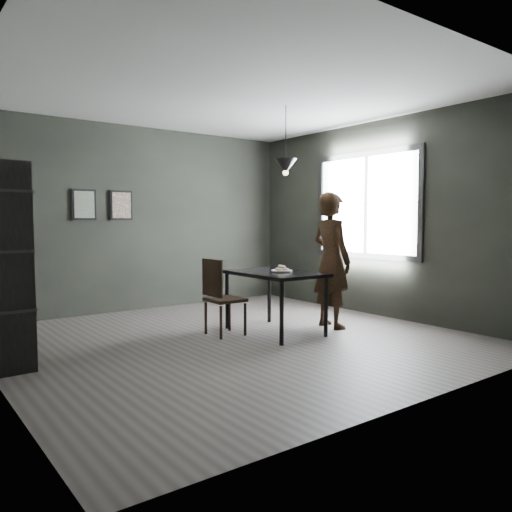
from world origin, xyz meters
TOP-DOWN VIEW (x-y plane):
  - ground at (0.00, 0.00)m, footprint 5.00×5.00m
  - back_wall at (0.00, 2.50)m, footprint 5.00×0.10m
  - ceiling at (0.00, 0.00)m, footprint 5.00×5.00m
  - window_assembly at (2.47, 0.20)m, footprint 0.04×1.96m
  - cafe_table at (0.60, 0.00)m, footprint 0.80×1.20m
  - white_plate at (0.66, -0.06)m, footprint 0.23×0.23m
  - donut_pile at (0.66, -0.06)m, footprint 0.18×0.18m
  - woman at (1.37, -0.19)m, footprint 0.47×0.67m
  - wood_chair at (-0.04, 0.26)m, footprint 0.40×0.40m
  - shelf_unit at (-2.32, 0.35)m, footprint 0.37×0.64m
  - pendant_lamp at (0.85, 0.10)m, footprint 0.28×0.28m
  - framed_print_left at (-0.90, 2.47)m, footprint 0.34×0.04m
  - framed_print_right at (-0.35, 2.47)m, footprint 0.34×0.04m

SIDE VIEW (x-z plane):
  - ground at x=0.00m, z-range 0.00..0.00m
  - wood_chair at x=-0.04m, z-range 0.06..0.98m
  - cafe_table at x=0.60m, z-range 0.30..1.05m
  - white_plate at x=0.66m, z-range 0.75..0.76m
  - donut_pile at x=0.66m, z-range 0.75..0.82m
  - woman at x=1.37m, z-range 0.00..1.73m
  - shelf_unit at x=-2.32m, z-range 0.00..1.90m
  - back_wall at x=0.00m, z-range 0.00..2.80m
  - window_assembly at x=2.47m, z-range 0.82..2.38m
  - framed_print_left at x=-0.90m, z-range 1.38..1.82m
  - framed_print_right at x=-0.35m, z-range 1.38..1.82m
  - pendant_lamp at x=0.85m, z-range 1.62..2.48m
  - ceiling at x=0.00m, z-range 2.79..2.81m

